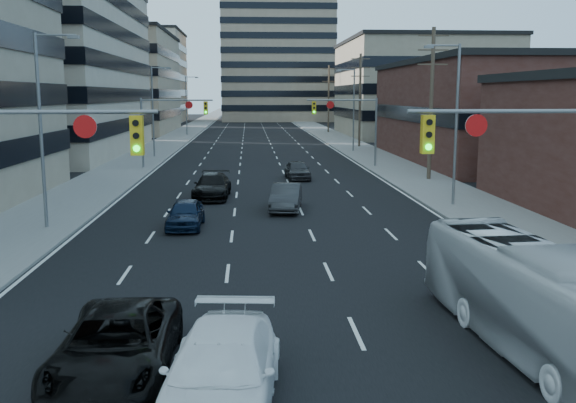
# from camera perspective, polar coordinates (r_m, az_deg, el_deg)

# --- Properties ---
(road_surface) EXTENTS (18.00, 300.00, 0.02)m
(road_surface) POSITION_cam_1_polar(r_m,az_deg,el_deg) (140.22, -3.12, 6.92)
(road_surface) COLOR black
(road_surface) RESTS_ON ground
(sidewalk_left) EXTENTS (5.00, 300.00, 0.15)m
(sidewalk_left) POSITION_cam_1_polar(r_m,az_deg,el_deg) (140.61, -7.85, 6.88)
(sidewalk_left) COLOR slate
(sidewalk_left) RESTS_ON ground
(sidewalk_right) EXTENTS (5.00, 300.00, 0.15)m
(sidewalk_right) POSITION_cam_1_polar(r_m,az_deg,el_deg) (140.77, 1.60, 6.97)
(sidewalk_right) COLOR slate
(sidewalk_right) RESTS_ON ground
(office_left_far) EXTENTS (20.00, 30.00, 16.00)m
(office_left_far) POSITION_cam_1_polar(r_m,az_deg,el_deg) (112.47, -15.55, 10.03)
(office_left_far) COLOR gray
(office_left_far) RESTS_ON ground
(storefront_right_mid) EXTENTS (20.00, 30.00, 9.00)m
(storefront_right_mid) POSITION_cam_1_polar(r_m,az_deg,el_deg) (65.10, 19.24, 7.41)
(storefront_right_mid) COLOR #472119
(storefront_right_mid) RESTS_ON ground
(office_right_far) EXTENTS (22.00, 28.00, 14.00)m
(office_right_far) POSITION_cam_1_polar(r_m,az_deg,el_deg) (101.47, 11.50, 9.72)
(office_right_far) COLOR gray
(office_right_far) RESTS_ON ground
(bg_block_left) EXTENTS (24.00, 24.00, 20.00)m
(bg_block_left) POSITION_cam_1_polar(r_m,az_deg,el_deg) (152.53, -13.95, 10.62)
(bg_block_left) COLOR #ADA089
(bg_block_left) RESTS_ON ground
(bg_block_right) EXTENTS (22.00, 22.00, 12.00)m
(bg_block_right) POSITION_cam_1_polar(r_m,az_deg,el_deg) (143.91, 9.87, 9.25)
(bg_block_right) COLOR gray
(bg_block_right) RESTS_ON ground
(signal_near_left) EXTENTS (6.59, 0.33, 6.00)m
(signal_near_left) POSITION_cam_1_polar(r_m,az_deg,el_deg) (19.29, -23.06, 2.94)
(signal_near_left) COLOR slate
(signal_near_left) RESTS_ON ground
(signal_near_right) EXTENTS (6.59, 0.33, 6.00)m
(signal_near_right) POSITION_cam_1_polar(r_m,az_deg,el_deg) (20.05, 21.49, 3.26)
(signal_near_right) COLOR slate
(signal_near_right) RESTS_ON ground
(signal_far_left) EXTENTS (6.09, 0.33, 6.00)m
(signal_far_left) POSITION_cam_1_polar(r_m,az_deg,el_deg) (55.51, -10.51, 7.30)
(signal_far_left) COLOR slate
(signal_far_left) RESTS_ON ground
(signal_far_right) EXTENTS (6.09, 0.33, 6.00)m
(signal_far_right) POSITION_cam_1_polar(r_m,az_deg,el_deg) (55.79, 5.49, 7.42)
(signal_far_right) COLOR slate
(signal_far_right) RESTS_ON ground
(utility_pole_block) EXTENTS (2.20, 0.28, 11.00)m
(utility_pole_block) POSITION_cam_1_polar(r_m,az_deg,el_deg) (47.94, 12.62, 8.67)
(utility_pole_block) COLOR #4C3D2D
(utility_pole_block) RESTS_ON ground
(utility_pole_midblock) EXTENTS (2.20, 0.28, 11.00)m
(utility_pole_midblock) POSITION_cam_1_polar(r_m,az_deg,el_deg) (77.22, 6.41, 9.07)
(utility_pole_midblock) COLOR #4C3D2D
(utility_pole_midblock) RESTS_ON ground
(utility_pole_distant) EXTENTS (2.20, 0.28, 11.00)m
(utility_pole_distant) POSITION_cam_1_polar(r_m,az_deg,el_deg) (106.90, 3.63, 9.21)
(utility_pole_distant) COLOR #4C3D2D
(utility_pole_distant) RESTS_ON ground
(streetlight_left_near) EXTENTS (2.03, 0.22, 9.00)m
(streetlight_left_near) POSITION_cam_1_polar(r_m,az_deg,el_deg) (31.52, -20.89, 6.66)
(streetlight_left_near) COLOR slate
(streetlight_left_near) RESTS_ON ground
(streetlight_left_mid) EXTENTS (2.03, 0.22, 9.00)m
(streetlight_left_mid) POSITION_cam_1_polar(r_m,az_deg,el_deg) (65.76, -11.80, 8.23)
(streetlight_left_mid) COLOR slate
(streetlight_left_mid) RESTS_ON ground
(streetlight_left_far) EXTENTS (2.03, 0.22, 9.00)m
(streetlight_left_far) POSITION_cam_1_polar(r_m,az_deg,el_deg) (100.52, -8.94, 8.68)
(streetlight_left_far) COLOR slate
(streetlight_left_far) RESTS_ON ground
(streetlight_right_near) EXTENTS (2.03, 0.22, 9.00)m
(streetlight_right_near) POSITION_cam_1_polar(r_m,az_deg,el_deg) (36.89, 14.52, 7.30)
(streetlight_right_near) COLOR slate
(streetlight_right_near) RESTS_ON ground
(streetlight_right_far) EXTENTS (2.03, 0.22, 9.00)m
(streetlight_right_far) POSITION_cam_1_polar(r_m,az_deg,el_deg) (71.00, 5.74, 8.46)
(streetlight_right_far) COLOR slate
(streetlight_right_far) RESTS_ON ground
(black_pickup) EXTENTS (2.52, 5.43, 1.51)m
(black_pickup) POSITION_cam_1_polar(r_m,az_deg,el_deg) (15.14, -14.99, -12.22)
(black_pickup) COLOR black
(black_pickup) RESTS_ON ground
(white_van) EXTENTS (2.72, 5.64, 1.58)m
(white_van) POSITION_cam_1_polar(r_m,az_deg,el_deg) (13.28, -5.97, -14.93)
(white_van) COLOR white
(white_van) RESTS_ON ground
(transit_bus) EXTENTS (2.98, 9.74, 2.67)m
(transit_bus) POSITION_cam_1_polar(r_m,az_deg,el_deg) (16.91, 21.36, -8.15)
(transit_bus) COLOR silver
(transit_bus) RESTS_ON ground
(sedan_blue) EXTENTS (1.70, 4.04, 1.36)m
(sedan_blue) POSITION_cam_1_polar(r_m,az_deg,el_deg) (30.79, -9.09, -1.09)
(sedan_blue) COLOR black
(sedan_blue) RESTS_ON ground
(sedan_grey_center) EXTENTS (2.10, 4.58, 1.45)m
(sedan_grey_center) POSITION_cam_1_polar(r_m,az_deg,el_deg) (34.98, -0.18, 0.37)
(sedan_grey_center) COLOR #2D2D2F
(sedan_grey_center) RESTS_ON ground
(sedan_black_far) EXTENTS (2.33, 5.23, 1.49)m
(sedan_black_far) POSITION_cam_1_polar(r_m,az_deg,el_deg) (39.40, -6.75, 1.36)
(sedan_black_far) COLOR black
(sedan_black_far) RESTS_ON ground
(sedan_grey_right) EXTENTS (1.90, 4.22, 1.41)m
(sedan_grey_right) POSITION_cam_1_polar(r_m,az_deg,el_deg) (48.02, 0.84, 2.83)
(sedan_grey_right) COLOR #313133
(sedan_grey_right) RESTS_ON ground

